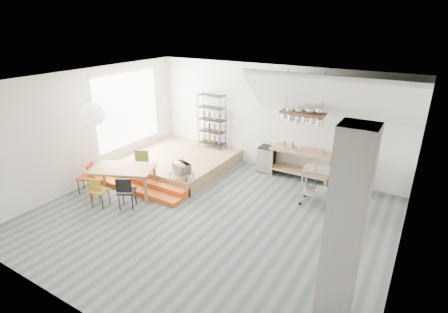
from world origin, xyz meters
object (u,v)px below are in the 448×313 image
Objects in this scene: stove at (350,174)px; dining_table at (122,171)px; mini_fridge at (267,159)px; rolling_cart at (322,182)px.

stove is 0.63× the size of dining_table.
dining_table is 2.37× the size of mini_fridge.
stove is 2.50m from mini_fridge.
stove is 6.12m from dining_table.
stove reaches higher than rolling_cart.
dining_table is 4.30m from mini_fridge.
mini_fridge reaches higher than dining_table.
rolling_cart is at bearing 0.90° from dining_table.
stove is at bearing -1.01° from mini_fridge.
rolling_cart reaches higher than mini_fridge.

